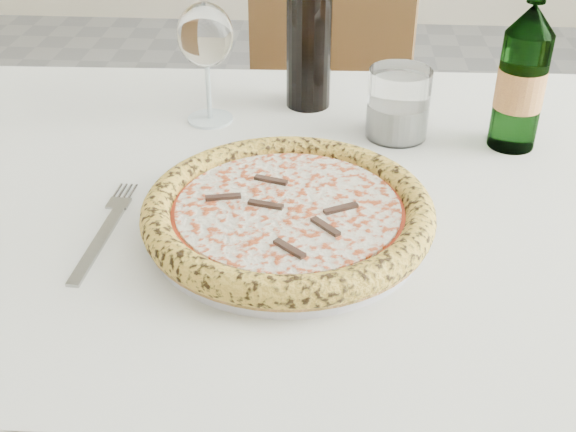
# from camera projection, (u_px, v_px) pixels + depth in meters

# --- Properties ---
(dining_table) EXTENTS (1.36, 0.83, 0.76)m
(dining_table) POSITION_uv_depth(u_px,v_px,m) (293.00, 250.00, 0.95)
(dining_table) COLOR brown
(dining_table) RESTS_ON floor
(chair_far) EXTENTS (0.45, 0.45, 0.93)m
(chair_far) POSITION_uv_depth(u_px,v_px,m) (319.00, 111.00, 1.63)
(chair_far) COLOR brown
(chair_far) RESTS_ON floor
(plate) EXTENTS (0.30, 0.30, 0.02)m
(plate) POSITION_uv_depth(u_px,v_px,m) (288.00, 224.00, 0.81)
(plate) COLOR white
(plate) RESTS_ON dining_table
(pizza) EXTENTS (0.32, 0.32, 0.03)m
(pizza) POSITION_uv_depth(u_px,v_px,m) (288.00, 211.00, 0.80)
(pizza) COLOR #C38446
(pizza) RESTS_ON plate
(fork) EXTENTS (0.03, 0.21, 0.00)m
(fork) POSITION_uv_depth(u_px,v_px,m) (105.00, 231.00, 0.81)
(fork) COLOR #949494
(fork) RESTS_ON dining_table
(wine_glass) EXTENTS (0.08, 0.08, 0.17)m
(wine_glass) POSITION_uv_depth(u_px,v_px,m) (205.00, 38.00, 0.99)
(wine_glass) COLOR silver
(wine_glass) RESTS_ON dining_table
(tumbler) EXTENTS (0.09, 0.09, 0.10)m
(tumbler) POSITION_uv_depth(u_px,v_px,m) (398.00, 108.00, 1.00)
(tumbler) COLOR white
(tumbler) RESTS_ON dining_table
(beer_bottle) EXTENTS (0.06, 0.06, 0.24)m
(beer_bottle) POSITION_uv_depth(u_px,v_px,m) (522.00, 78.00, 0.94)
(beer_bottle) COLOR #376633
(beer_bottle) RESTS_ON dining_table
(wine_bottle) EXTENTS (0.07, 0.07, 0.27)m
(wine_bottle) POSITION_uv_depth(u_px,v_px,m) (309.00, 30.00, 1.05)
(wine_bottle) COLOR black
(wine_bottle) RESTS_ON dining_table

